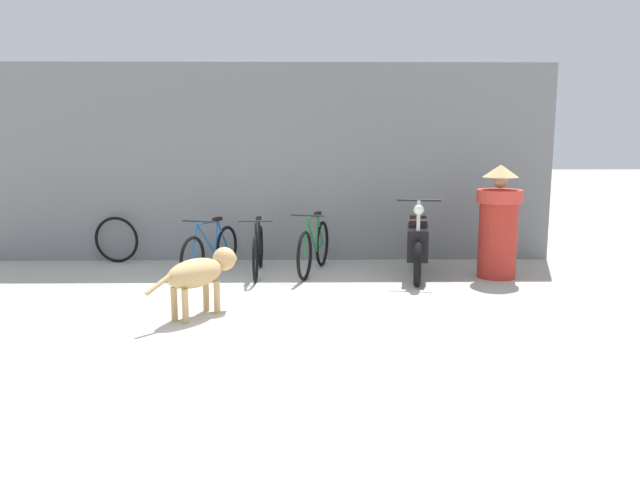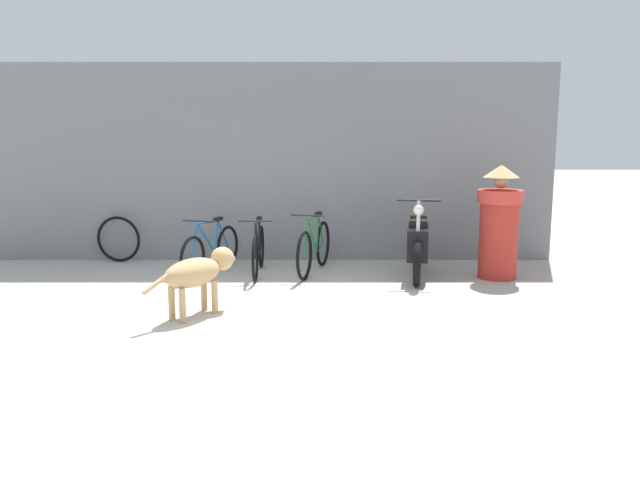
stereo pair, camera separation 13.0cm
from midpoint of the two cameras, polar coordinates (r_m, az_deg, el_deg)
name	(u,v)px [view 2 (the right image)]	position (r m, az deg, el deg)	size (l,w,h in m)	color
ground_plane	(246,320)	(6.76, -6.21, -7.25)	(60.00, 60.00, 0.00)	#B7B2A5
shop_wall_back	(270,163)	(9.85, -4.23, 7.02)	(8.89, 0.20, 3.05)	slate
bicycle_0	(212,250)	(8.99, -9.42, -0.94)	(0.63, 1.54, 0.81)	black
bicycle_1	(259,250)	(8.86, -5.15, -0.96)	(0.46, 1.59, 0.82)	black
bicycle_2	(315,248)	(8.92, -0.03, -0.71)	(0.55, 1.63, 0.88)	black
motorcycle	(419,245)	(8.77, 9.44, -0.43)	(0.58, 1.79, 1.11)	black
stray_dog	(200,272)	(6.91, -10.40, -2.87)	(0.87, 1.08, 0.71)	tan
person_in_robes	(500,222)	(8.88, 16.55, 1.57)	(0.66, 0.66, 1.56)	#B72D23
spare_tire_left	(120,239)	(10.16, -17.51, 0.08)	(0.71, 0.16, 0.72)	black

